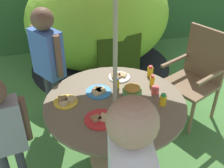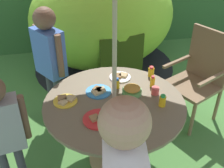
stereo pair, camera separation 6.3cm
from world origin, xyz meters
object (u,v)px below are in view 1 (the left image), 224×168
object	(u,v)px
dome_tent	(100,19)
juice_bottle_mid_left	(117,83)
plate_back_edge	(99,91)
plate_front_edge	(101,119)
juice_bottle_far_left	(130,105)
garden_table	(115,117)
snack_bowl	(132,90)
cup_near	(155,90)
plate_center_back	(119,76)
juice_bottle_far_right	(150,71)
plate_mid_right	(128,136)
juice_bottle_near_left	(152,81)
plate_near_right	(66,101)
wooden_chair	(197,72)
child_in_grey_shirt	(2,128)
child_in_blue_shirt	(47,53)
juice_bottle_center_front	(163,100)

from	to	relation	value
dome_tent	juice_bottle_mid_left	bearing A→B (deg)	-104.60
plate_back_edge	plate_front_edge	bearing A→B (deg)	-99.24
juice_bottle_far_left	garden_table	bearing A→B (deg)	120.94
snack_bowl	cup_near	world-z (taller)	snack_bowl
garden_table	dome_tent	world-z (taller)	dome_tent
garden_table	plate_center_back	bearing A→B (deg)	69.47
snack_bowl	juice_bottle_far_right	distance (m)	0.37
plate_mid_right	juice_bottle_mid_left	bearing A→B (deg)	82.40
dome_tent	plate_front_edge	bearing A→B (deg)	-109.60
juice_bottle_near_left	dome_tent	bearing A→B (deg)	93.79
plate_near_right	juice_bottle_far_left	size ratio (longest dim) A/B	1.70
wooden_chair	dome_tent	distance (m)	1.68
garden_table	plate_back_edge	xyz separation A→B (m)	(-0.11, 0.17, 0.18)
cup_near	snack_bowl	bearing A→B (deg)	166.33
plate_near_right	juice_bottle_far_left	world-z (taller)	juice_bottle_far_left
juice_bottle_near_left	plate_mid_right	bearing A→B (deg)	-124.36
dome_tent	child_in_grey_shirt	xyz separation A→B (m)	(-1.19, -2.11, -0.02)
child_in_grey_shirt	plate_center_back	world-z (taller)	child_in_grey_shirt
snack_bowl	juice_bottle_near_left	size ratio (longest dim) A/B	1.59
juice_bottle_near_left	juice_bottle_mid_left	distance (m)	0.33
juice_bottle_far_left	plate_front_edge	bearing A→B (deg)	-165.97
juice_bottle_far_left	juice_bottle_mid_left	distance (m)	0.35
child_in_grey_shirt	juice_bottle_far_left	world-z (taller)	child_in_grey_shirt
dome_tent	child_in_blue_shirt	size ratio (longest dim) A/B	1.85
plate_back_edge	wooden_chair	bearing A→B (deg)	15.75
garden_table	snack_bowl	world-z (taller)	snack_bowl
juice_bottle_far_left	plate_near_right	bearing A→B (deg)	154.75
plate_near_right	juice_bottle_far_right	xyz separation A→B (m)	(0.86, 0.25, 0.04)
juice_bottle_near_left	child_in_blue_shirt	bearing A→B (deg)	144.93
plate_center_back	plate_front_edge	xyz separation A→B (m)	(-0.31, -0.58, -0.00)
juice_bottle_near_left	juice_bottle_far_left	distance (m)	0.44
wooden_chair	juice_bottle_center_front	bearing A→B (deg)	-72.65
juice_bottle_mid_left	plate_near_right	bearing A→B (deg)	-166.83
juice_bottle_far_right	child_in_grey_shirt	bearing A→B (deg)	-160.37
garden_table	juice_bottle_center_front	bearing A→B (deg)	-20.07
juice_bottle_far_left	juice_bottle_center_front	distance (m)	0.30
plate_near_right	juice_bottle_far_right	bearing A→B (deg)	15.97
plate_front_edge	juice_bottle_center_front	size ratio (longest dim) A/B	2.34
juice_bottle_mid_left	plate_center_back	bearing A→B (deg)	68.31
juice_bottle_mid_left	juice_bottle_near_left	bearing A→B (deg)	-7.79
plate_back_edge	cup_near	size ratio (longest dim) A/B	3.39
plate_near_right	juice_bottle_center_front	size ratio (longest dim) A/B	1.92
child_in_grey_shirt	plate_center_back	distance (m)	1.17
plate_back_edge	plate_mid_right	xyz separation A→B (m)	(0.10, -0.61, 0.00)
juice_bottle_far_left	juice_bottle_mid_left	size ratio (longest dim) A/B	1.18
juice_bottle_far_right	cup_near	size ratio (longest dim) A/B	1.57
cup_near	child_in_blue_shirt	bearing A→B (deg)	139.62
child_in_grey_shirt	plate_near_right	size ratio (longest dim) A/B	5.62
plate_center_back	juice_bottle_far_left	xyz separation A→B (m)	(-0.05, -0.52, 0.05)
dome_tent	snack_bowl	xyz separation A→B (m)	(-0.10, -1.88, -0.01)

